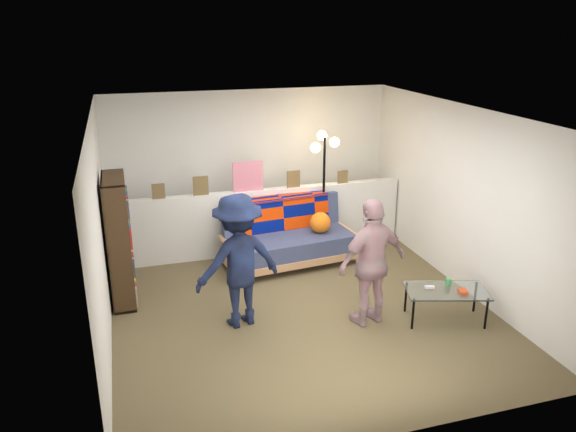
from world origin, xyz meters
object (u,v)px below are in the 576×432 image
Objects in this scene: coffee_table at (447,292)px; person_right at (372,262)px; floor_lamp at (324,167)px; bookshelf at (119,245)px; futon_sofa at (290,238)px; person_left at (238,261)px.

coffee_table is 0.69× the size of person_right.
bookshelf is at bearing -163.47° from floor_lamp.
futon_sofa is 2.52m from coffee_table.
person_left is at bearing -29.11° from person_right.
floor_lamp is 2.39m from person_right.
bookshelf reaches higher than person_left.
person_left reaches higher than person_right.
floor_lamp is at bearing -109.18° from person_right.
person_left is at bearing -132.26° from floor_lamp.
coffee_table is 0.57× the size of floor_lamp.
bookshelf is at bearing -40.22° from person_right.
floor_lamp reaches higher than person_right.
floor_lamp is 1.21× the size of person_right.
person_right reaches higher than futon_sofa.
person_left is at bearing -37.51° from bookshelf.
coffee_table is (3.65, -1.64, -0.39)m from bookshelf.
bookshelf is 1.02× the size of person_left.
floor_lamp reaches higher than futon_sofa.
person_right is (-0.88, 0.22, 0.40)m from coffee_table.
futon_sofa is 1.27× the size of person_left.
bookshelf is at bearing 155.79° from coffee_table.
person_right is at bearing -27.11° from bookshelf.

